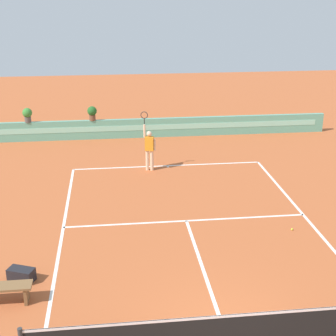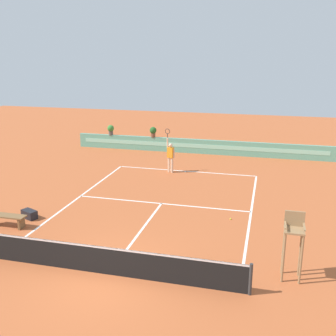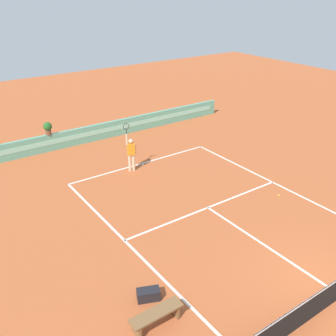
# 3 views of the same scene
# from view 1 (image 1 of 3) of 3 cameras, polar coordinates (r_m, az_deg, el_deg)

# --- Properties ---
(ground_plane) EXTENTS (60.00, 60.00, 0.00)m
(ground_plane) POSITION_cam_1_polar(r_m,az_deg,el_deg) (16.56, 2.35, -6.70)
(ground_plane) COLOR #B2562D
(court_lines) EXTENTS (8.32, 11.94, 0.01)m
(court_lines) POSITION_cam_1_polar(r_m,az_deg,el_deg) (17.19, 1.97, -5.61)
(court_lines) COLOR white
(court_lines) RESTS_ON ground
(net) EXTENTS (8.92, 0.10, 1.00)m
(net) POSITION_cam_1_polar(r_m,az_deg,el_deg) (11.32, 7.37, -18.12)
(net) COLOR #333333
(net) RESTS_ON ground
(back_wall_barrier) EXTENTS (18.00, 0.21, 1.00)m
(back_wall_barrier) POSITION_cam_1_polar(r_m,az_deg,el_deg) (26.03, -1.21, 4.67)
(back_wall_barrier) COLOR #60A88E
(back_wall_barrier) RESTS_ON ground
(gear_bag) EXTENTS (0.78, 0.60, 0.36)m
(gear_bag) POSITION_cam_1_polar(r_m,az_deg,el_deg) (14.23, -16.49, -11.67)
(gear_bag) COLOR black
(gear_bag) RESTS_ON ground
(tennis_player) EXTENTS (0.61, 0.30, 2.58)m
(tennis_player) POSITION_cam_1_polar(r_m,az_deg,el_deg) (21.08, -2.17, 2.44)
(tennis_player) COLOR beige
(tennis_player) RESTS_ON ground
(tennis_ball_near_baseline) EXTENTS (0.07, 0.07, 0.07)m
(tennis_ball_near_baseline) POSITION_cam_1_polar(r_m,az_deg,el_deg) (16.77, 14.05, -6.84)
(tennis_ball_near_baseline) COLOR #CCE033
(tennis_ball_near_baseline) RESTS_ON ground
(potted_plant_left) EXTENTS (0.48, 0.48, 0.72)m
(potted_plant_left) POSITION_cam_1_polar(r_m,az_deg,el_deg) (25.70, -8.71, 6.34)
(potted_plant_left) COLOR brown
(potted_plant_left) RESTS_ON back_wall_barrier
(potted_plant_far_left) EXTENTS (0.48, 0.48, 0.72)m
(potted_plant_far_left) POSITION_cam_1_polar(r_m,az_deg,el_deg) (26.02, -15.85, 5.97)
(potted_plant_far_left) COLOR #514C47
(potted_plant_far_left) RESTS_ON back_wall_barrier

